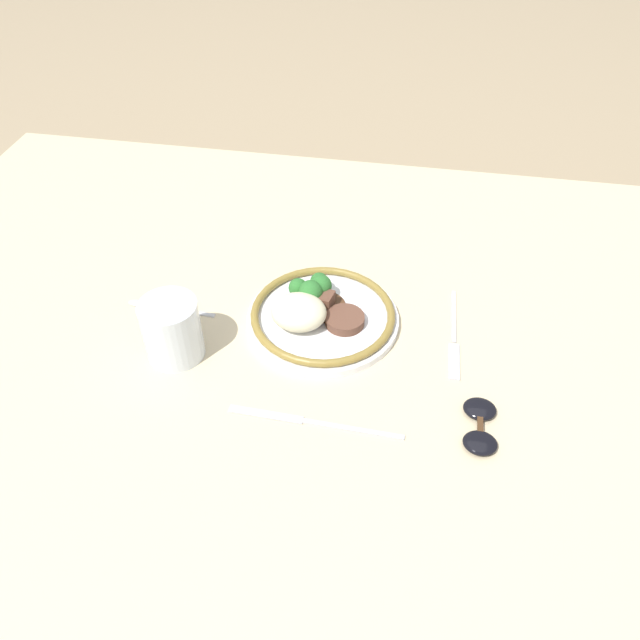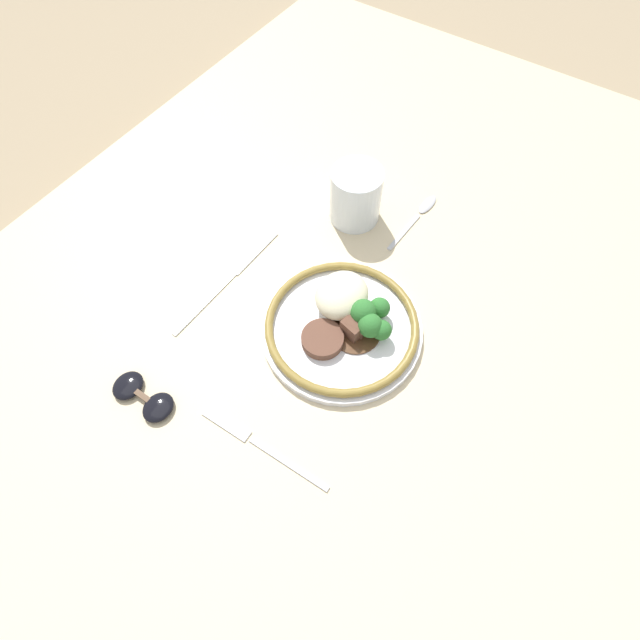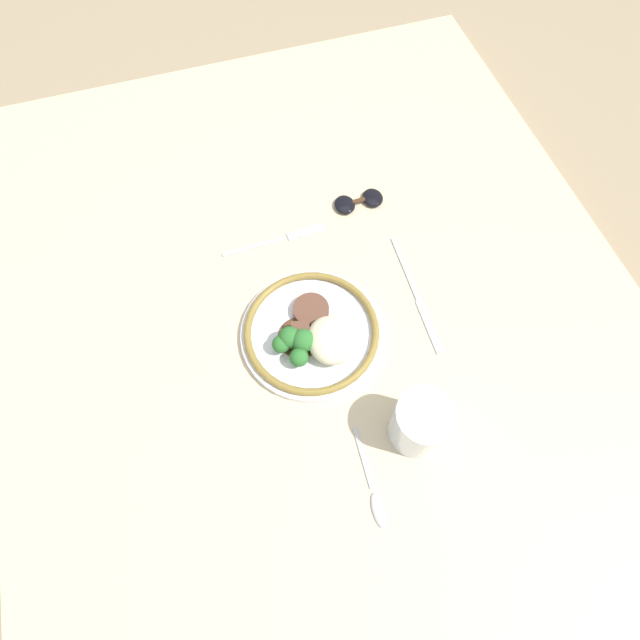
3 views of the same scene
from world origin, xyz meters
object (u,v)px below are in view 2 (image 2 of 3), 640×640
Objects in this scene: fork at (252,440)px; knife at (232,277)px; plate at (344,322)px; sunglasses at (143,396)px; spoon at (422,211)px; juice_glass at (355,198)px.

knife is at bearing -46.67° from fork.
plate reaches higher than knife.
spoon is at bearing -16.73° from sunglasses.
knife is 0.33m from spoon.
plate is 0.19m from knife.
plate reaches higher than fork.
sunglasses is at bearing 145.57° from plate.
spoon is (0.07, -0.09, -0.04)m from juice_glass.
knife is at bearing 95.80° from plate.
spoon is at bearing -30.76° from knife.
sunglasses reaches higher than spoon.
spoon reaches higher than fork.
plate is 0.29m from sunglasses.
spoon is at bearing -91.03° from fork.
juice_glass reaches higher than fork.
juice_glass is 0.64× the size of spoon.
sunglasses reaches higher than fork.
fork is 0.82× the size of knife.
fork is at bearing -77.02° from sunglasses.
sunglasses reaches higher than knife.
juice_glass reaches higher than plate.
plate is at bearing -93.95° from fork.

